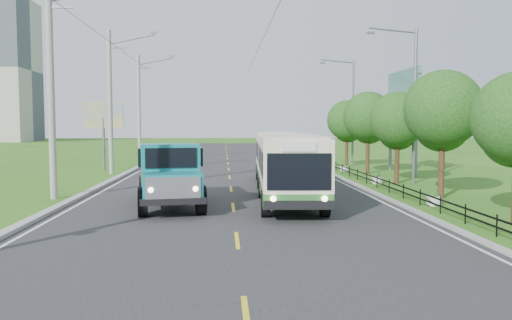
{
  "coord_description": "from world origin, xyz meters",
  "views": [
    {
      "loc": [
        -0.39,
        -14.64,
        3.44
      ],
      "look_at": [
        1.04,
        7.27,
        1.9
      ],
      "focal_mm": 35.0,
      "sensor_mm": 36.0,
      "label": 1
    }
  ],
  "objects": [
    {
      "name": "railing_right",
      "position": [
        8.0,
        14.0,
        0.3
      ],
      "size": [
        0.04,
        40.0,
        0.6
      ],
      "primitive_type": "cube",
      "color": "black",
      "rests_on": "ground"
    },
    {
      "name": "pole_mid",
      "position": [
        -8.26,
        21.0,
        5.09
      ],
      "size": [
        3.51,
        0.32,
        10.0
      ],
      "color": "gray",
      "rests_on": "ground"
    },
    {
      "name": "edge_line_right",
      "position": [
        6.65,
        20.0,
        0.02
      ],
      "size": [
        0.12,
        120.0,
        0.0
      ],
      "primitive_type": "cube",
      "color": "silver",
      "rests_on": "road"
    },
    {
      "name": "road",
      "position": [
        0.0,
        20.0,
        0.01
      ],
      "size": [
        14.0,
        120.0,
        0.02
      ],
      "primitive_type": "cube",
      "color": "#28282B",
      "rests_on": "ground"
    },
    {
      "name": "edge_line_left",
      "position": [
        -6.65,
        20.0,
        0.02
      ],
      "size": [
        0.12,
        120.0,
        0.0
      ],
      "primitive_type": "cube",
      "color": "silver",
      "rests_on": "road"
    },
    {
      "name": "tree_fourth",
      "position": [
        9.86,
        14.14,
        3.59
      ],
      "size": [
        3.24,
        3.31,
        5.4
      ],
      "color": "#382314",
      "rests_on": "ground"
    },
    {
      "name": "bus",
      "position": [
        2.58,
        9.88,
        1.77
      ],
      "size": [
        3.23,
        15.4,
        2.95
      ],
      "rotation": [
        0.0,
        0.0,
        -0.05
      ],
      "color": "#2E702D",
      "rests_on": "ground"
    },
    {
      "name": "billboard_left",
      "position": [
        -9.5,
        24.0,
        3.87
      ],
      "size": [
        3.0,
        0.2,
        5.2
      ],
      "color": "slate",
      "rests_on": "ground"
    },
    {
      "name": "billboard_right",
      "position": [
        12.3,
        20.0,
        5.34
      ],
      "size": [
        0.24,
        6.0,
        7.3
      ],
      "color": "slate",
      "rests_on": "ground"
    },
    {
      "name": "tree_fifth",
      "position": [
        9.86,
        20.14,
        3.85
      ],
      "size": [
        3.48,
        3.52,
        5.8
      ],
      "color": "#382314",
      "rests_on": "ground"
    },
    {
      "name": "tree_back",
      "position": [
        9.86,
        26.14,
        3.65
      ],
      "size": [
        3.3,
        3.36,
        5.5
      ],
      "color": "#382314",
      "rests_on": "ground"
    },
    {
      "name": "ground",
      "position": [
        0.0,
        0.0,
        0.0
      ],
      "size": [
        240.0,
        240.0,
        0.0
      ],
      "primitive_type": "plane",
      "color": "#306217",
      "rests_on": "ground"
    },
    {
      "name": "streetlight_mid",
      "position": [
        10.64,
        14.0,
        4.9
      ],
      "size": [
        3.02,
        0.2,
        9.07
      ],
      "color": "slate",
      "rests_on": "ground"
    },
    {
      "name": "tree_third",
      "position": [
        9.86,
        8.14,
        3.99
      ],
      "size": [
        3.6,
        3.62,
        6.0
      ],
      "color": "#382314",
      "rests_on": "ground"
    },
    {
      "name": "planter_far",
      "position": [
        8.6,
        22.0,
        0.29
      ],
      "size": [
        0.64,
        0.64,
        0.67
      ],
      "color": "silver",
      "rests_on": "ground"
    },
    {
      "name": "streetlight_far",
      "position": [
        10.64,
        28.0,
        4.9
      ],
      "size": [
        3.02,
        0.2,
        9.07
      ],
      "color": "slate",
      "rests_on": "ground"
    },
    {
      "name": "dump_truck",
      "position": [
        -2.67,
        6.42,
        1.52
      ],
      "size": [
        3.33,
        6.68,
        2.69
      ],
      "rotation": [
        0.0,
        0.0,
        0.15
      ],
      "color": "#157B81",
      "rests_on": "ground"
    },
    {
      "name": "centre_dash",
      "position": [
        0.0,
        0.0,
        0.02
      ],
      "size": [
        0.12,
        2.2,
        0.0
      ],
      "primitive_type": "cube",
      "color": "yellow",
      "rests_on": "road"
    },
    {
      "name": "pole_far",
      "position": [
        -8.26,
        33.0,
        5.09
      ],
      "size": [
        3.51,
        0.32,
        10.0
      ],
      "color": "gray",
      "rests_on": "ground"
    },
    {
      "name": "planter_near",
      "position": [
        8.6,
        6.0,
        0.29
      ],
      "size": [
        0.64,
        0.64,
        0.67
      ],
      "color": "silver",
      "rests_on": "ground"
    },
    {
      "name": "curb_left",
      "position": [
        -7.2,
        20.0,
        0.07
      ],
      "size": [
        0.4,
        120.0,
        0.15
      ],
      "primitive_type": "cube",
      "color": "#9E9E99",
      "rests_on": "ground"
    },
    {
      "name": "pole_near",
      "position": [
        -8.26,
        9.0,
        5.09
      ],
      "size": [
        3.51,
        0.32,
        10.0
      ],
      "color": "gray",
      "rests_on": "ground"
    },
    {
      "name": "planter_mid",
      "position": [
        8.6,
        14.0,
        0.29
      ],
      "size": [
        0.64,
        0.64,
        0.67
      ],
      "color": "silver",
      "rests_on": "ground"
    },
    {
      "name": "curb_right",
      "position": [
        7.15,
        20.0,
        0.05
      ],
      "size": [
        0.3,
        120.0,
        0.1
      ],
      "primitive_type": "cube",
      "color": "#9E9E99",
      "rests_on": "ground"
    }
  ]
}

